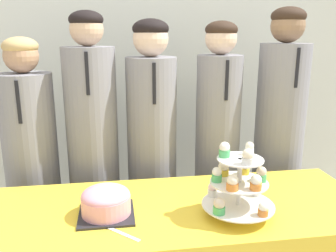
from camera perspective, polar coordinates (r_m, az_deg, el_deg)
name	(u,v)px	position (r m, az deg, el deg)	size (l,w,h in m)	color
wall_back	(145,50)	(2.63, -3.70, 12.05)	(9.00, 0.06, 2.70)	silver
round_cake	(106,201)	(1.54, -9.93, -11.78)	(0.23, 0.23, 0.13)	#232328
cake_knife	(110,229)	(1.46, -9.22, -15.93)	(0.17, 0.17, 0.01)	silver
cupcake_stand	(238,182)	(1.50, 11.19, -8.84)	(0.30, 0.30, 0.32)	silver
student_0	(33,173)	(2.20, -20.83, -7.10)	(0.30, 0.30, 1.45)	gray
student_1	(94,159)	(2.13, -11.82, -5.17)	(0.29, 0.30, 1.59)	gray
student_2	(152,158)	(2.14, -2.57, -5.08)	(0.29, 0.29, 1.55)	gray
student_3	(217,155)	(2.21, 7.84, -4.59)	(0.27, 0.27, 1.54)	gray
student_4	(278,147)	(2.35, 17.22, -3.17)	(0.30, 0.30, 1.62)	gray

